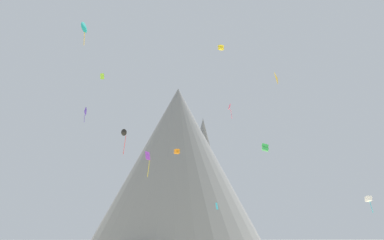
{
  "coord_description": "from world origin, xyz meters",
  "views": [
    {
      "loc": [
        -6.19,
        -34.58,
        3.13
      ],
      "look_at": [
        -2.85,
        31.37,
        21.65
      ],
      "focal_mm": 38.21,
      "sensor_mm": 36.0,
      "label": 1
    }
  ],
  "objects_px": {
    "kite_lime_high": "(102,76)",
    "kite_black_mid": "(124,133)",
    "kite_teal_high": "(85,28)",
    "kite_orange_mid": "(177,151)",
    "kite_green_mid": "(265,148)",
    "kite_yellow_high": "(221,48)",
    "kite_cyan_low": "(217,206)",
    "kite_gold_high": "(277,78)",
    "rock_massif": "(181,168)",
    "kite_white_low": "(369,199)",
    "kite_indigo_high": "(85,111)",
    "kite_violet_mid": "(148,158)",
    "kite_rainbow_mid": "(230,108)"
  },
  "relations": [
    {
      "from": "kite_lime_high",
      "to": "kite_black_mid",
      "type": "height_order",
      "value": "kite_lime_high"
    },
    {
      "from": "kite_teal_high",
      "to": "kite_orange_mid",
      "type": "height_order",
      "value": "kite_teal_high"
    },
    {
      "from": "kite_lime_high",
      "to": "kite_black_mid",
      "type": "distance_m",
      "value": 30.55
    },
    {
      "from": "kite_green_mid",
      "to": "kite_black_mid",
      "type": "height_order",
      "value": "kite_green_mid"
    },
    {
      "from": "kite_green_mid",
      "to": "kite_yellow_high",
      "type": "relative_size",
      "value": 1.59
    },
    {
      "from": "kite_cyan_low",
      "to": "kite_gold_high",
      "type": "bearing_deg",
      "value": -59.47
    },
    {
      "from": "rock_massif",
      "to": "kite_black_mid",
      "type": "bearing_deg",
      "value": -100.69
    },
    {
      "from": "kite_cyan_low",
      "to": "kite_orange_mid",
      "type": "height_order",
      "value": "kite_orange_mid"
    },
    {
      "from": "kite_white_low",
      "to": "kite_lime_high",
      "type": "xyz_separation_m",
      "value": [
        -45.03,
        37.36,
        32.48
      ]
    },
    {
      "from": "kite_indigo_high",
      "to": "kite_cyan_low",
      "type": "bearing_deg",
      "value": 57.89
    },
    {
      "from": "kite_orange_mid",
      "to": "kite_violet_mid",
      "type": "bearing_deg",
      "value": -37.31
    },
    {
      "from": "kite_indigo_high",
      "to": "kite_white_low",
      "type": "height_order",
      "value": "kite_indigo_high"
    },
    {
      "from": "kite_orange_mid",
      "to": "kite_green_mid",
      "type": "bearing_deg",
      "value": 60.61
    },
    {
      "from": "kite_orange_mid",
      "to": "rock_massif",
      "type": "bearing_deg",
      "value": 154.44
    },
    {
      "from": "kite_cyan_low",
      "to": "kite_black_mid",
      "type": "distance_m",
      "value": 22.91
    },
    {
      "from": "kite_yellow_high",
      "to": "kite_cyan_low",
      "type": "bearing_deg",
      "value": -119.75
    },
    {
      "from": "kite_rainbow_mid",
      "to": "kite_violet_mid",
      "type": "xyz_separation_m",
      "value": [
        -13.34,
        5.35,
        -7.27
      ]
    },
    {
      "from": "rock_massif",
      "to": "kite_cyan_low",
      "type": "relative_size",
      "value": 53.39
    },
    {
      "from": "kite_rainbow_mid",
      "to": "kite_violet_mid",
      "type": "relative_size",
      "value": 0.58
    },
    {
      "from": "rock_massif",
      "to": "kite_orange_mid",
      "type": "bearing_deg",
      "value": -92.63
    },
    {
      "from": "kite_indigo_high",
      "to": "kite_yellow_high",
      "type": "relative_size",
      "value": 3.03
    },
    {
      "from": "kite_teal_high",
      "to": "kite_cyan_low",
      "type": "bearing_deg",
      "value": -20.07
    },
    {
      "from": "kite_black_mid",
      "to": "kite_indigo_high",
      "type": "bearing_deg",
      "value": 160.28
    },
    {
      "from": "kite_rainbow_mid",
      "to": "kite_indigo_high",
      "type": "height_order",
      "value": "kite_indigo_high"
    },
    {
      "from": "rock_massif",
      "to": "kite_green_mid",
      "type": "height_order",
      "value": "rock_massif"
    },
    {
      "from": "kite_yellow_high",
      "to": "kite_lime_high",
      "type": "height_order",
      "value": "kite_lime_high"
    },
    {
      "from": "kite_yellow_high",
      "to": "kite_teal_high",
      "type": "bearing_deg",
      "value": 3.43
    },
    {
      "from": "kite_green_mid",
      "to": "kite_yellow_high",
      "type": "bearing_deg",
      "value": 160.24
    },
    {
      "from": "kite_teal_high",
      "to": "kite_yellow_high",
      "type": "bearing_deg",
      "value": -38.08
    },
    {
      "from": "kite_cyan_low",
      "to": "kite_white_low",
      "type": "bearing_deg",
      "value": -62.14
    },
    {
      "from": "kite_cyan_low",
      "to": "kite_yellow_high",
      "type": "height_order",
      "value": "kite_yellow_high"
    },
    {
      "from": "rock_massif",
      "to": "kite_lime_high",
      "type": "bearing_deg",
      "value": -115.92
    },
    {
      "from": "kite_violet_mid",
      "to": "kite_cyan_low",
      "type": "bearing_deg",
      "value": 38.18
    },
    {
      "from": "kite_yellow_high",
      "to": "kite_violet_mid",
      "type": "relative_size",
      "value": 0.26
    },
    {
      "from": "kite_violet_mid",
      "to": "kite_orange_mid",
      "type": "relative_size",
      "value": 3.3
    },
    {
      "from": "kite_rainbow_mid",
      "to": "kite_lime_high",
      "type": "relative_size",
      "value": 1.62
    },
    {
      "from": "kite_gold_high",
      "to": "kite_cyan_low",
      "type": "bearing_deg",
      "value": 64.34
    },
    {
      "from": "kite_white_low",
      "to": "kite_violet_mid",
      "type": "xyz_separation_m",
      "value": [
        -31.77,
        11.17,
        7.6
      ]
    },
    {
      "from": "kite_gold_high",
      "to": "kite_orange_mid",
      "type": "bearing_deg",
      "value": 65.3
    },
    {
      "from": "kite_violet_mid",
      "to": "kite_orange_mid",
      "type": "height_order",
      "value": "kite_orange_mid"
    },
    {
      "from": "kite_indigo_high",
      "to": "kite_white_low",
      "type": "bearing_deg",
      "value": 35.57
    },
    {
      "from": "kite_gold_high",
      "to": "kite_indigo_high",
      "type": "distance_m",
      "value": 40.59
    },
    {
      "from": "kite_teal_high",
      "to": "kite_indigo_high",
      "type": "bearing_deg",
      "value": 30.28
    },
    {
      "from": "kite_black_mid",
      "to": "kite_yellow_high",
      "type": "bearing_deg",
      "value": 14.6
    },
    {
      "from": "rock_massif",
      "to": "kite_green_mid",
      "type": "relative_size",
      "value": 39.89
    },
    {
      "from": "kite_rainbow_mid",
      "to": "kite_black_mid",
      "type": "xyz_separation_m",
      "value": [
        -18.1,
        9.69,
        -1.99
      ]
    },
    {
      "from": "kite_indigo_high",
      "to": "kite_gold_high",
      "type": "bearing_deg",
      "value": 43.87
    },
    {
      "from": "kite_teal_high",
      "to": "kite_violet_mid",
      "type": "xyz_separation_m",
      "value": [
        8.85,
        14.16,
        -16.43
      ]
    },
    {
      "from": "kite_cyan_low",
      "to": "kite_teal_high",
      "type": "bearing_deg",
      "value": -140.86
    },
    {
      "from": "kite_rainbow_mid",
      "to": "kite_violet_mid",
      "type": "distance_m",
      "value": 16.1
    }
  ]
}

